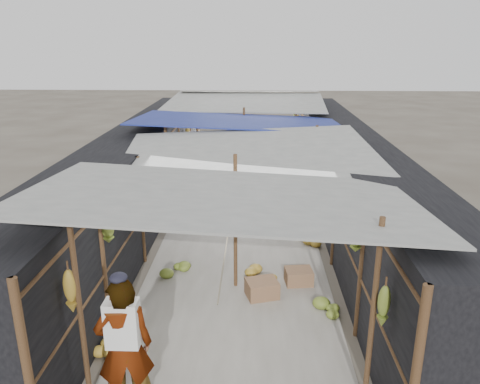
# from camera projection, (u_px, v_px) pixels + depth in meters

# --- Properties ---
(aisle_slab) EXTENTS (3.60, 16.00, 0.02)m
(aisle_slab) POSITION_uv_depth(u_px,v_px,m) (241.00, 219.00, 12.31)
(aisle_slab) COLOR #9E998E
(aisle_slab) RESTS_ON ground
(stall_left) EXTENTS (1.40, 15.00, 2.30)m
(stall_left) POSITION_uv_depth(u_px,v_px,m) (137.00, 177.00, 12.04)
(stall_left) COLOR black
(stall_left) RESTS_ON ground
(stall_right) EXTENTS (1.40, 15.00, 2.30)m
(stall_right) POSITION_uv_depth(u_px,v_px,m) (347.00, 179.00, 11.87)
(stall_right) COLOR black
(stall_right) RESTS_ON ground
(crate_near) EXTENTS (0.66, 0.59, 0.33)m
(crate_near) POSITION_uv_depth(u_px,v_px,m) (262.00, 289.00, 8.55)
(crate_near) COLOR #91664A
(crate_near) RESTS_ON ground
(crate_mid) EXTENTS (0.56, 0.47, 0.31)m
(crate_mid) POSITION_uv_depth(u_px,v_px,m) (299.00, 277.00, 9.02)
(crate_mid) COLOR #91664A
(crate_mid) RESTS_ON ground
(crate_back) EXTENTS (0.52, 0.47, 0.28)m
(crate_back) POSITION_uv_depth(u_px,v_px,m) (226.00, 164.00, 17.31)
(crate_back) COLOR #91664A
(crate_back) RESTS_ON ground
(black_basin) EXTENTS (0.57, 0.57, 0.17)m
(black_basin) POSITION_uv_depth(u_px,v_px,m) (295.00, 176.00, 15.93)
(black_basin) COLOR black
(black_basin) RESTS_ON ground
(vendor_elderly) EXTENTS (0.78, 0.62, 1.88)m
(vendor_elderly) POSITION_uv_depth(u_px,v_px,m) (125.00, 347.00, 5.69)
(vendor_elderly) COLOR white
(vendor_elderly) RESTS_ON ground
(shopper_blue) EXTENTS (0.83, 0.68, 1.59)m
(shopper_blue) POSITION_uv_depth(u_px,v_px,m) (205.00, 169.00, 14.15)
(shopper_blue) COLOR #2038A3
(shopper_blue) RESTS_ON ground
(vendor_seated) EXTENTS (0.46, 0.58, 0.78)m
(vendor_seated) POSITION_uv_depth(u_px,v_px,m) (284.00, 187.00, 13.74)
(vendor_seated) COLOR #49443F
(vendor_seated) RESTS_ON ground
(market_canopy) EXTENTS (5.62, 15.20, 2.77)m
(market_canopy) POSITION_uv_depth(u_px,v_px,m) (243.00, 127.00, 11.90)
(market_canopy) COLOR brown
(market_canopy) RESTS_ON ground
(hanging_bananas) EXTENTS (3.96, 13.69, 0.81)m
(hanging_bananas) POSITION_uv_depth(u_px,v_px,m) (246.00, 160.00, 11.71)
(hanging_bananas) COLOR #A8842B
(hanging_bananas) RESTS_ON ground
(floor_bananas) EXTENTS (3.88, 11.14, 0.35)m
(floor_bananas) POSITION_uv_depth(u_px,v_px,m) (222.00, 212.00, 12.42)
(floor_bananas) COLOR olive
(floor_bananas) RESTS_ON ground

